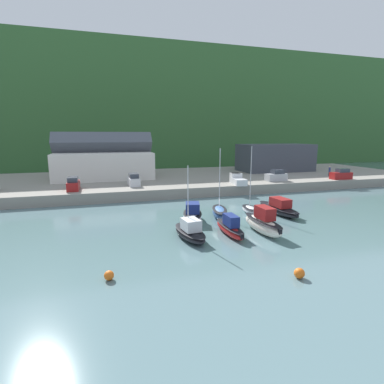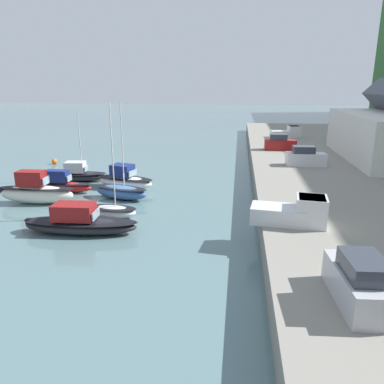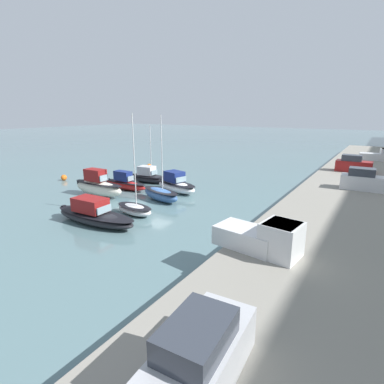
% 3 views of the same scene
% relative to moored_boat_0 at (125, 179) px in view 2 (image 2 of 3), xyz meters
% --- Properties ---
extents(ground_plane, '(320.00, 320.00, 0.00)m').
position_rel_moored_boat_0_xyz_m(ground_plane, '(4.32, 0.71, -0.88)').
color(ground_plane, slate).
extents(moored_boat_0, '(3.85, 6.65, 2.44)m').
position_rel_moored_boat_0_xyz_m(moored_boat_0, '(0.00, 0.00, 0.00)').
color(moored_boat_0, white).
rests_on(moored_boat_0, ground_plane).
extents(moored_boat_1, '(3.21, 5.75, 8.95)m').
position_rel_moored_boat_0_xyz_m(moored_boat_1, '(3.91, 0.81, -0.16)').
color(moored_boat_1, '#33568E').
rests_on(moored_boat_1, ground_plane).
extents(moored_boat_2, '(2.24, 4.30, 9.15)m').
position_rel_moored_boat_0_xyz_m(moored_boat_2, '(8.76, 1.59, -0.33)').
color(moored_boat_2, silver).
rests_on(moored_boat_2, ground_plane).
extents(moored_boat_3, '(2.81, 8.54, 2.23)m').
position_rel_moored_boat_0_xyz_m(moored_boat_3, '(12.36, 0.34, -0.09)').
color(moored_boat_3, black).
rests_on(moored_boat_3, ground_plane).
extents(moored_boat_4, '(2.92, 6.37, 7.59)m').
position_rel_moored_boat_0_xyz_m(moored_boat_4, '(-2.04, -6.02, -0.10)').
color(moored_boat_4, black).
rests_on(moored_boat_4, ground_plane).
extents(moored_boat_5, '(1.52, 6.49, 2.25)m').
position_rel_moored_boat_0_xyz_m(moored_boat_5, '(2.47, -5.91, -0.08)').
color(moored_boat_5, red).
rests_on(moored_boat_5, ground_plane).
extents(moored_boat_6, '(2.05, 7.03, 3.02)m').
position_rel_moored_boat_0_xyz_m(moored_boat_6, '(6.13, -6.43, 0.24)').
color(moored_boat_6, white).
rests_on(moored_boat_6, ground_plane).
extents(parked_car_0, '(1.81, 4.20, 2.16)m').
position_rel_moored_boat_0_xyz_m(parked_car_0, '(-15.21, 17.21, 1.79)').
color(parked_car_0, maroon).
rests_on(parked_car_0, quay_promenade).
extents(parked_car_1, '(1.97, 4.27, 2.16)m').
position_rel_moored_boat_0_xyz_m(parked_car_1, '(-5.32, 19.01, 1.79)').
color(parked_car_1, silver).
rests_on(parked_car_1, quay_promenade).
extents(parked_car_3, '(4.31, 2.07, 2.16)m').
position_rel_moored_boat_0_xyz_m(parked_car_3, '(22.12, 16.80, 1.79)').
color(parked_car_3, '#B7B7BC').
rests_on(parked_car_3, quay_promenade).
extents(pickup_truck_0, '(2.60, 4.95, 1.90)m').
position_rel_moored_boat_0_xyz_m(pickup_truck_0, '(-27.78, 19.80, 1.69)').
color(pickup_truck_0, silver).
rests_on(pickup_truck_0, quay_promenade).
extents(pickup_truck_1, '(2.52, 4.93, 1.90)m').
position_rel_moored_boat_0_xyz_m(pickup_truck_1, '(13.15, 15.42, 1.69)').
color(pickup_truck_1, silver).
rests_on(pickup_truck_1, quay_promenade).
extents(mooring_buoy_0, '(0.73, 0.73, 0.73)m').
position_rel_moored_boat_0_xyz_m(mooring_buoy_0, '(-10.26, -12.95, -0.52)').
color(mooring_buoy_0, orange).
rests_on(mooring_buoy_0, ground_plane).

